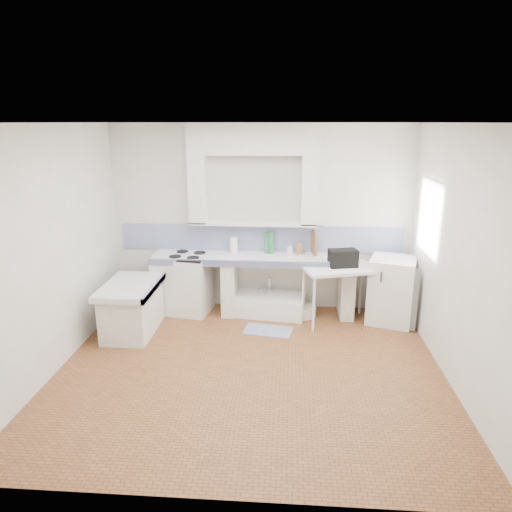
# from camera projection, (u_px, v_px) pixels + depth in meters

# --- Properties ---
(floor) EXTENTS (4.50, 4.50, 0.00)m
(floor) POSITION_uv_depth(u_px,v_px,m) (250.00, 369.00, 5.50)
(floor) COLOR brown
(floor) RESTS_ON ground
(ceiling) EXTENTS (4.50, 4.50, 0.00)m
(ceiling) POSITION_uv_depth(u_px,v_px,m) (249.00, 123.00, 4.72)
(ceiling) COLOR white
(ceiling) RESTS_ON ground
(wall_back) EXTENTS (4.50, 0.00, 4.50)m
(wall_back) POSITION_uv_depth(u_px,v_px,m) (261.00, 219.00, 7.03)
(wall_back) COLOR white
(wall_back) RESTS_ON ground
(wall_front) EXTENTS (4.50, 0.00, 4.50)m
(wall_front) POSITION_uv_depth(u_px,v_px,m) (225.00, 335.00, 3.19)
(wall_front) COLOR white
(wall_front) RESTS_ON ground
(wall_left) EXTENTS (0.00, 4.50, 4.50)m
(wall_left) POSITION_uv_depth(u_px,v_px,m) (52.00, 251.00, 5.26)
(wall_left) COLOR white
(wall_left) RESTS_ON ground
(wall_right) EXTENTS (0.00, 4.50, 4.50)m
(wall_right) POSITION_uv_depth(u_px,v_px,m) (459.00, 259.00, 4.96)
(wall_right) COLOR white
(wall_right) RESTS_ON ground
(alcove_mass) EXTENTS (1.90, 0.25, 0.45)m
(alcove_mass) POSITION_uv_depth(u_px,v_px,m) (253.00, 139.00, 6.59)
(alcove_mass) COLOR white
(alcove_mass) RESTS_ON ground
(window_frame) EXTENTS (0.35, 0.86, 1.06)m
(window_frame) POSITION_uv_depth(u_px,v_px,m) (443.00, 219.00, 6.04)
(window_frame) COLOR #362111
(window_frame) RESTS_ON ground
(lace_valance) EXTENTS (0.01, 0.84, 0.24)m
(lace_valance) POSITION_uv_depth(u_px,v_px,m) (435.00, 189.00, 5.94)
(lace_valance) COLOR white
(lace_valance) RESTS_ON ground
(counter_slab) EXTENTS (3.00, 0.60, 0.08)m
(counter_slab) POSITION_uv_depth(u_px,v_px,m) (253.00, 258.00, 6.90)
(counter_slab) COLOR white
(counter_slab) RESTS_ON ground
(counter_lip) EXTENTS (3.00, 0.04, 0.10)m
(counter_lip) POSITION_uv_depth(u_px,v_px,m) (251.00, 264.00, 6.63)
(counter_lip) COLOR navy
(counter_lip) RESTS_ON ground
(counter_pier_left) EXTENTS (0.20, 0.55, 0.82)m
(counter_pier_left) POSITION_uv_depth(u_px,v_px,m) (162.00, 285.00, 7.12)
(counter_pier_left) COLOR white
(counter_pier_left) RESTS_ON ground
(counter_pier_mid) EXTENTS (0.20, 0.55, 0.82)m
(counter_pier_mid) POSITION_uv_depth(u_px,v_px,m) (230.00, 286.00, 7.04)
(counter_pier_mid) COLOR white
(counter_pier_mid) RESTS_ON ground
(counter_pier_right) EXTENTS (0.20, 0.55, 0.82)m
(counter_pier_right) POSITION_uv_depth(u_px,v_px,m) (346.00, 289.00, 6.92)
(counter_pier_right) COLOR white
(counter_pier_right) RESTS_ON ground
(peninsula_top) EXTENTS (0.70, 1.10, 0.08)m
(peninsula_top) POSITION_uv_depth(u_px,v_px,m) (130.00, 287.00, 6.29)
(peninsula_top) COLOR white
(peninsula_top) RESTS_ON ground
(peninsula_base) EXTENTS (0.60, 1.00, 0.62)m
(peninsula_base) POSITION_uv_depth(u_px,v_px,m) (132.00, 311.00, 6.39)
(peninsula_base) COLOR white
(peninsula_base) RESTS_ON ground
(peninsula_lip) EXTENTS (0.04, 1.10, 0.10)m
(peninsula_lip) POSITION_uv_depth(u_px,v_px,m) (154.00, 287.00, 6.27)
(peninsula_lip) COLOR navy
(peninsula_lip) RESTS_ON ground
(backsplash) EXTENTS (4.27, 0.03, 0.40)m
(backsplash) POSITION_uv_depth(u_px,v_px,m) (261.00, 238.00, 7.10)
(backsplash) COLOR navy
(backsplash) RESTS_ON ground
(stove) EXTENTS (0.70, 0.69, 0.87)m
(stove) POSITION_uv_depth(u_px,v_px,m) (189.00, 284.00, 7.06)
(stove) COLOR white
(stove) RESTS_ON ground
(sink) EXTENTS (1.15, 0.72, 0.26)m
(sink) POSITION_uv_depth(u_px,v_px,m) (269.00, 305.00, 7.06)
(sink) COLOR white
(sink) RESTS_ON ground
(side_table) EXTENTS (1.12, 0.82, 0.04)m
(side_table) POSITION_uv_depth(u_px,v_px,m) (338.00, 295.00, 6.66)
(side_table) COLOR white
(side_table) RESTS_ON ground
(fridge) EXTENTS (0.77, 0.77, 0.95)m
(fridge) POSITION_uv_depth(u_px,v_px,m) (391.00, 290.00, 6.70)
(fridge) COLOR white
(fridge) RESTS_ON ground
(bucket_red) EXTENTS (0.30, 0.30, 0.25)m
(bucket_red) POSITION_uv_depth(u_px,v_px,m) (251.00, 305.00, 7.06)
(bucket_red) COLOR #CF582C
(bucket_red) RESTS_ON ground
(bucket_orange) EXTENTS (0.32, 0.32, 0.24)m
(bucket_orange) POSITION_uv_depth(u_px,v_px,m) (269.00, 306.00, 7.06)
(bucket_orange) COLOR #D34602
(bucket_orange) RESTS_ON ground
(bucket_blue) EXTENTS (0.38, 0.38, 0.29)m
(bucket_blue) POSITION_uv_depth(u_px,v_px,m) (283.00, 304.00, 7.05)
(bucket_blue) COLOR blue
(bucket_blue) RESTS_ON ground
(basin_white) EXTENTS (0.44, 0.44, 0.15)m
(basin_white) POSITION_uv_depth(u_px,v_px,m) (303.00, 311.00, 6.98)
(basin_white) COLOR white
(basin_white) RESTS_ON ground
(water_bottle_a) EXTENTS (0.09, 0.09, 0.33)m
(water_bottle_a) POSITION_uv_depth(u_px,v_px,m) (261.00, 299.00, 7.22)
(water_bottle_a) COLOR silver
(water_bottle_a) RESTS_ON ground
(water_bottle_b) EXTENTS (0.11, 0.11, 0.32)m
(water_bottle_b) POSITION_uv_depth(u_px,v_px,m) (270.00, 299.00, 7.21)
(water_bottle_b) COLOR silver
(water_bottle_b) RESTS_ON ground
(black_bag) EXTENTS (0.43, 0.31, 0.25)m
(black_bag) POSITION_uv_depth(u_px,v_px,m) (343.00, 258.00, 6.55)
(black_bag) COLOR black
(black_bag) RESTS_ON side_table
(green_bottle_a) EXTENTS (0.08, 0.08, 0.32)m
(green_bottle_a) POSITION_uv_depth(u_px,v_px,m) (267.00, 243.00, 6.97)
(green_bottle_a) COLOR #2B7443
(green_bottle_a) RESTS_ON counter_slab
(green_bottle_b) EXTENTS (0.08, 0.08, 0.33)m
(green_bottle_b) POSITION_uv_depth(u_px,v_px,m) (271.00, 243.00, 6.96)
(green_bottle_b) COLOR #2B7443
(green_bottle_b) RESTS_ON counter_slab
(knife_block) EXTENTS (0.09, 0.08, 0.18)m
(knife_block) POSITION_uv_depth(u_px,v_px,m) (300.00, 248.00, 6.96)
(knife_block) COLOR #99623D
(knife_block) RESTS_ON counter_slab
(cutting_board) EXTENTS (0.08, 0.25, 0.34)m
(cutting_board) POSITION_uv_depth(u_px,v_px,m) (314.00, 243.00, 6.92)
(cutting_board) COLOR #99623D
(cutting_board) RESTS_ON counter_slab
(paper_towel) EXTENTS (0.15, 0.15, 0.24)m
(paper_towel) POSITION_uv_depth(u_px,v_px,m) (234.00, 245.00, 7.02)
(paper_towel) COLOR white
(paper_towel) RESTS_ON counter_slab
(soap_bottle) EXTENTS (0.09, 0.09, 0.17)m
(soap_bottle) POSITION_uv_depth(u_px,v_px,m) (290.00, 248.00, 6.96)
(soap_bottle) COLOR white
(soap_bottle) RESTS_ON counter_slab
(rug) EXTENTS (0.71, 0.48, 0.01)m
(rug) POSITION_uv_depth(u_px,v_px,m) (268.00, 330.00, 6.49)
(rug) COLOR navy
(rug) RESTS_ON ground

